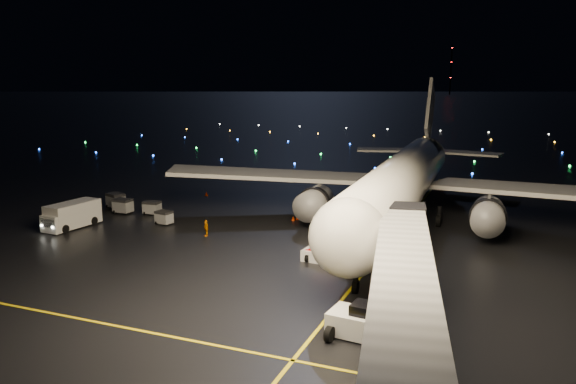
# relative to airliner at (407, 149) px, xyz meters

# --- Properties ---
(ground) EXTENTS (2000.00, 2000.00, 0.00)m
(ground) POSITION_rel_airliner_xyz_m (-11.65, 274.21, -8.00)
(ground) COLOR black
(ground) RESTS_ON ground
(lane_centre) EXTENTS (0.25, 80.00, 0.02)m
(lane_centre) POSITION_rel_airliner_xyz_m (0.35, -10.79, -7.99)
(lane_centre) COLOR #D0BB0B
(lane_centre) RESTS_ON ground
(lane_cross) EXTENTS (60.00, 0.25, 0.02)m
(lane_cross) POSITION_rel_airliner_xyz_m (-16.65, -35.79, -7.99)
(lane_cross) COLOR #D0BB0B
(lane_cross) RESTS_ON ground
(airliner) EXTENTS (58.36, 55.64, 16.00)m
(airliner) POSITION_rel_airliner_xyz_m (0.00, 0.00, 0.00)
(airliner) COLOR silver
(airliner) RESTS_ON ground
(pushback_tug) EXTENTS (4.73, 2.83, 2.14)m
(pushback_tug) POSITION_rel_airliner_xyz_m (3.40, -31.37, -6.93)
(pushback_tug) COLOR silver
(pushback_tug) RESTS_ON ground
(belt_loader) EXTENTS (6.62, 2.40, 3.14)m
(belt_loader) POSITION_rel_airliner_xyz_m (-3.27, -18.32, -6.43)
(belt_loader) COLOR silver
(belt_loader) RESTS_ON ground
(service_truck) EXTENTS (3.00, 7.71, 2.78)m
(service_truck) POSITION_rel_airliner_xyz_m (-32.40, -17.07, -6.61)
(service_truck) COLOR silver
(service_truck) RESTS_ON ground
(crew_c) EXTENTS (1.01, 0.95, 1.68)m
(crew_c) POSITION_rel_airliner_xyz_m (-17.36, -14.81, -7.16)
(crew_c) COLOR orange
(crew_c) RESTS_ON ground
(safety_cone_0) EXTENTS (0.52, 0.52, 0.48)m
(safety_cone_0) POSITION_rel_airliner_xyz_m (-11.54, -5.42, -7.76)
(safety_cone_0) COLOR red
(safety_cone_0) RESTS_ON ground
(safety_cone_1) EXTENTS (0.49, 0.49, 0.47)m
(safety_cone_1) POSITION_rel_airliner_xyz_m (-7.78, 0.69, -7.77)
(safety_cone_1) COLOR red
(safety_cone_1) RESTS_ON ground
(safety_cone_2) EXTENTS (0.52, 0.52, 0.45)m
(safety_cone_2) POSITION_rel_airliner_xyz_m (-11.25, -4.82, -7.78)
(safety_cone_2) COLOR red
(safety_cone_2) RESTS_ON ground
(safety_cone_3) EXTENTS (0.58, 0.58, 0.55)m
(safety_cone_3) POSITION_rel_airliner_xyz_m (-27.83, 3.31, -7.72)
(safety_cone_3) COLOR red
(safety_cone_3) RESTS_ON ground
(radio_mast) EXTENTS (1.80, 1.80, 64.00)m
(radio_mast) POSITION_rel_airliner_xyz_m (-71.65, 714.21, 24.00)
(radio_mast) COLOR black
(radio_mast) RESTS_ON ground
(taxiway_lights) EXTENTS (164.00, 92.00, 0.36)m
(taxiway_lights) POSITION_rel_airliner_xyz_m (-11.65, 80.21, -7.82)
(taxiway_lights) COLOR black
(taxiway_lights) RESTS_ON ground
(baggage_cart_0) EXTENTS (2.00, 1.48, 1.61)m
(baggage_cart_0) POSITION_rel_airliner_xyz_m (-28.10, -8.92, -7.20)
(baggage_cart_0) COLOR gray
(baggage_cart_0) RESTS_ON ground
(baggage_cart_1) EXTENTS (1.97, 1.55, 1.50)m
(baggage_cart_1) POSITION_rel_airliner_xyz_m (-24.10, -12.36, -7.25)
(baggage_cart_1) COLOR gray
(baggage_cart_1) RESTS_ON ground
(baggage_cart_2) EXTENTS (2.13, 1.53, 1.77)m
(baggage_cart_2) POSITION_rel_airliner_xyz_m (-31.69, -9.70, -7.12)
(baggage_cart_2) COLOR gray
(baggage_cart_2) RESTS_ON ground
(baggage_cart_3) EXTENTS (2.65, 2.27, 1.89)m
(baggage_cart_3) POSITION_rel_airliner_xyz_m (-34.23, -7.82, -7.05)
(baggage_cart_3) COLOR gray
(baggage_cart_3) RESTS_ON ground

